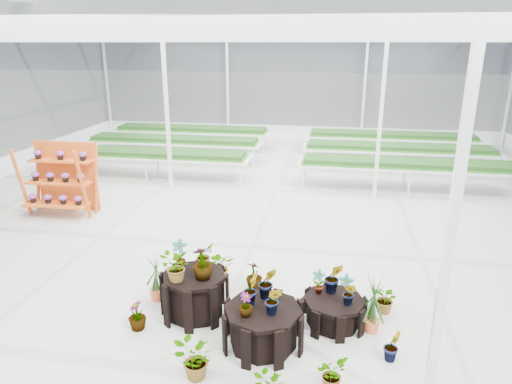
% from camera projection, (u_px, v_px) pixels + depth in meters
% --- Properties ---
extents(ground_plane, '(24.00, 24.00, 0.00)m').
position_uv_depth(ground_plane, '(243.00, 251.00, 9.64)').
color(ground_plane, gray).
rests_on(ground_plane, ground).
extents(greenhouse_shell, '(18.00, 24.00, 4.50)m').
position_uv_depth(greenhouse_shell, '(241.00, 147.00, 8.93)').
color(greenhouse_shell, white).
rests_on(greenhouse_shell, ground).
extents(steel_frame, '(18.00, 24.00, 4.50)m').
position_uv_depth(steel_frame, '(241.00, 147.00, 8.93)').
color(steel_frame, silver).
rests_on(steel_frame, ground).
extents(nursery_benches, '(16.00, 7.00, 0.84)m').
position_uv_depth(nursery_benches, '(282.00, 154.00, 16.25)').
color(nursery_benches, silver).
rests_on(nursery_benches, ground).
extents(plinth_tall, '(1.16, 1.16, 0.72)m').
position_uv_depth(plinth_tall, '(195.00, 294.00, 7.29)').
color(plinth_tall, black).
rests_on(plinth_tall, ground).
extents(plinth_mid, '(1.40, 1.40, 0.61)m').
position_uv_depth(plinth_mid, '(263.00, 327.00, 6.56)').
color(plinth_mid, black).
rests_on(plinth_mid, ground).
extents(plinth_low, '(1.17, 1.17, 0.44)m').
position_uv_depth(plinth_low, '(333.00, 311.00, 7.08)').
color(plinth_low, black).
rests_on(plinth_low, ground).
extents(shelf_rack, '(1.74, 0.95, 1.81)m').
position_uv_depth(shelf_rack, '(59.00, 180.00, 11.44)').
color(shelf_rack, '#C44D15').
rests_on(shelf_rack, ground).
extents(nursery_plants, '(4.29, 3.38, 1.27)m').
position_uv_depth(nursery_plants, '(249.00, 294.00, 7.08)').
color(nursery_plants, '#1C4116').
rests_on(nursery_plants, ground).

